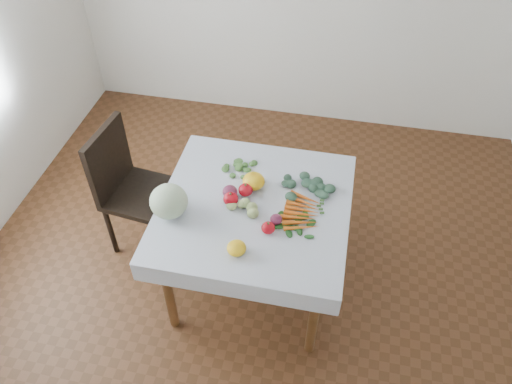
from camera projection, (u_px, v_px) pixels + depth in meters
The scene contains 18 objects.
ground at pixel (255, 279), 3.49m from camera, with size 4.00×4.00×0.00m, color brown.
table at pixel (254, 216), 3.03m from camera, with size 1.00×1.00×0.75m.
tablecloth at pixel (254, 205), 2.96m from camera, with size 1.12×1.12×0.01m, color white.
chair at pixel (128, 182), 3.39m from camera, with size 0.49×0.49×0.97m.
cabbage at pixel (169, 201), 2.84m from camera, with size 0.22×0.22×0.20m, color #B2C5A5.
tomato_a at pixel (231, 199), 2.94m from camera, with size 0.09×0.09×0.08m, color red.
tomato_b at pixel (253, 186), 3.03m from camera, with size 0.07×0.07×0.06m, color red.
tomato_c at pixel (268, 228), 2.79m from camera, with size 0.08×0.08×0.07m, color red.
tomato_d at pixel (246, 190), 3.00m from camera, with size 0.09×0.09×0.08m, color red.
heirloom_back at pixel (254, 181), 3.04m from camera, with size 0.14×0.14×0.10m, color yellow.
heirloom_front at pixel (237, 248), 2.68m from camera, with size 0.11×0.11×0.07m, color yellow.
onion_a at pixel (230, 192), 2.98m from camera, with size 0.09×0.09×0.08m, color #571931.
onion_b at pixel (276, 219), 2.84m from camera, with size 0.07×0.07×0.06m, color #571931.
tomatillo_cluster at pixel (243, 209), 2.90m from camera, with size 0.18×0.11×0.05m.
carrot_bunch at pixel (302, 212), 2.90m from camera, with size 0.21×0.33×0.03m.
kale_bunch at pixel (306, 189), 3.03m from camera, with size 0.26×0.25×0.04m.
basil_bunch at pixel (291, 225), 2.84m from camera, with size 0.27×0.21×0.01m.
dill_bunch at pixel (240, 168), 3.17m from camera, with size 0.21×0.16×0.02m.
Camera 1 is at (0.42, -2.00, 2.90)m, focal length 35.00 mm.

